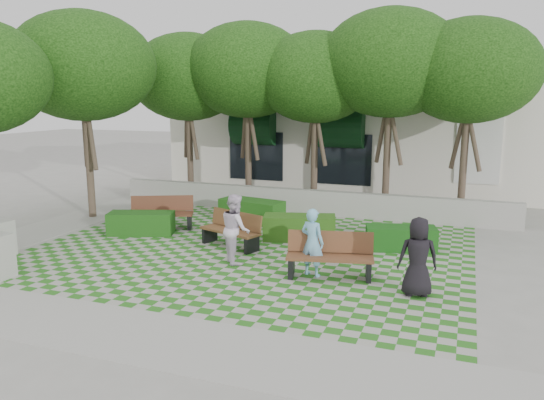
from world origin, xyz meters
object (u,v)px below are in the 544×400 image
at_px(hedge_midright, 299,228).
at_px(person_dark, 418,257).
at_px(bench_west, 162,213).
at_px(hedge_east, 401,238).
at_px(bench_mid, 232,230).
at_px(hedge_west, 141,223).
at_px(person_blue, 312,242).
at_px(person_white, 236,228).
at_px(hedge_midleft, 252,211).
at_px(bench_east, 330,256).

relative_size(hedge_midright, person_dark, 1.23).
xyz_separation_m(bench_west, hedge_east, (7.67, 0.23, -0.18)).
distance_m(bench_mid, hedge_west, 3.29).
xyz_separation_m(hedge_west, person_blue, (6.16, -1.91, 0.48)).
xyz_separation_m(bench_mid, hedge_midright, (1.61, 1.38, -0.11)).
relative_size(hedge_east, person_white, 1.06).
bearing_deg(person_dark, hedge_midleft, -53.74).
bearing_deg(bench_mid, hedge_midright, 60.79).
relative_size(person_dark, person_white, 0.96).
bearing_deg(hedge_midright, hedge_midleft, 143.70).
bearing_deg(hedge_west, bench_west, 74.54).
bearing_deg(bench_east, person_blue, 173.01).
height_order(bench_west, hedge_east, bench_west).
height_order(hedge_east, person_blue, person_blue).
xyz_separation_m(hedge_east, hedge_midright, (-3.02, 0.02, 0.04)).
bearing_deg(hedge_midleft, bench_east, -49.45).
xyz_separation_m(hedge_midright, person_blue, (1.27, -3.00, 0.46)).
xyz_separation_m(bench_west, person_blue, (5.92, -2.76, 0.32)).
xyz_separation_m(hedge_midleft, person_dark, (6.02, -5.12, 0.48)).
bearing_deg(bench_mid, hedge_midleft, 122.01).
xyz_separation_m(hedge_midright, hedge_west, (-4.89, -1.09, -0.02)).
distance_m(bench_east, hedge_midright, 3.42).
relative_size(hedge_east, hedge_west, 0.96).
height_order(bench_west, person_blue, person_blue).
height_order(person_blue, person_white, person_white).
bearing_deg(bench_west, hedge_west, -129.83).
height_order(hedge_midleft, hedge_west, hedge_midleft).
relative_size(bench_mid, hedge_east, 1.05).
bearing_deg(hedge_west, hedge_midleft, 46.08).
bearing_deg(bench_west, hedge_midleft, 13.87).
xyz_separation_m(bench_mid, hedge_east, (4.63, 1.36, -0.15)).
xyz_separation_m(bench_west, hedge_west, (-0.23, -0.84, -0.16)).
bearing_deg(hedge_east, bench_mid, -163.59).
relative_size(bench_mid, bench_west, 0.95).
relative_size(hedge_east, person_blue, 1.16).
relative_size(bench_west, hedge_midleft, 0.96).
bearing_deg(bench_west, bench_east, -47.52).
height_order(hedge_east, hedge_midright, hedge_midright).
bearing_deg(hedge_midleft, person_white, -72.77).
relative_size(hedge_midleft, person_dark, 1.28).
xyz_separation_m(bench_west, hedge_midright, (4.65, 0.25, -0.14)).
relative_size(bench_west, hedge_midright, 0.99).
bearing_deg(hedge_west, person_dark, -15.36).
height_order(bench_west, hedge_west, bench_west).
height_order(bench_mid, bench_west, bench_west).
distance_m(hedge_midleft, person_white, 4.56).
bearing_deg(person_white, bench_west, 19.59).
bearing_deg(bench_west, person_blue, -49.34).
distance_m(hedge_east, hedge_midleft, 5.52).
relative_size(bench_mid, hedge_midleft, 0.91).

